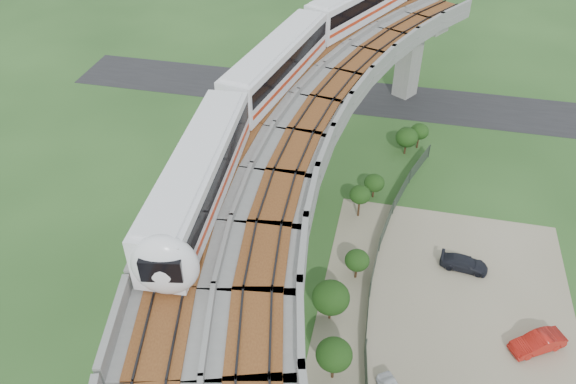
# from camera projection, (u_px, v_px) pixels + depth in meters

# --- Properties ---
(ground) EXTENTS (160.00, 160.00, 0.00)m
(ground) POSITION_uv_depth(u_px,v_px,m) (258.00, 278.00, 42.80)
(ground) COLOR #25471C
(ground) RESTS_ON ground
(dirt_lot) EXTENTS (18.00, 26.00, 0.04)m
(dirt_lot) POSITION_uv_depth(u_px,v_px,m) (446.00, 332.00, 38.86)
(dirt_lot) COLOR gray
(dirt_lot) RESTS_ON ground
(asphalt_road) EXTENTS (60.00, 8.00, 0.03)m
(asphalt_road) POSITION_uv_depth(u_px,v_px,m) (324.00, 93.00, 65.73)
(asphalt_road) COLOR #232326
(asphalt_road) RESTS_ON ground
(viaduct) EXTENTS (19.58, 73.98, 11.40)m
(viaduct) POSITION_uv_depth(u_px,v_px,m) (311.00, 192.00, 36.52)
(viaduct) COLOR #99968E
(viaduct) RESTS_ON ground
(metro_train) EXTENTS (21.70, 58.53, 3.64)m
(metro_train) POSITION_uv_depth(u_px,v_px,m) (340.00, 37.00, 48.10)
(metro_train) COLOR white
(metro_train) RESTS_ON ground
(fence) EXTENTS (3.87, 38.73, 1.50)m
(fence) POSITION_uv_depth(u_px,v_px,m) (388.00, 293.00, 40.67)
(fence) COLOR #2D382D
(fence) RESTS_ON ground
(tree_0) EXTENTS (1.83, 1.83, 2.71)m
(tree_0) POSITION_uv_depth(u_px,v_px,m) (420.00, 131.00, 55.62)
(tree_0) COLOR #382314
(tree_0) RESTS_ON ground
(tree_1) EXTENTS (2.20, 2.20, 2.84)m
(tree_1) POSITION_uv_depth(u_px,v_px,m) (407.00, 138.00, 54.80)
(tree_1) COLOR #382314
(tree_1) RESTS_ON ground
(tree_2) EXTENTS (1.82, 1.82, 2.36)m
(tree_2) POSITION_uv_depth(u_px,v_px,m) (374.00, 183.00, 49.59)
(tree_2) COLOR #382314
(tree_2) RESTS_ON ground
(tree_3) EXTENTS (1.80, 1.80, 3.10)m
(tree_3) POSITION_uv_depth(u_px,v_px,m) (360.00, 195.00, 47.10)
(tree_3) COLOR #382314
(tree_3) RESTS_ON ground
(tree_4) EXTENTS (1.86, 1.86, 2.64)m
(tree_4) POSITION_uv_depth(u_px,v_px,m) (357.00, 260.00, 41.74)
(tree_4) COLOR #382314
(tree_4) RESTS_ON ground
(tree_5) EXTENTS (2.65, 2.65, 3.32)m
(tree_5) POSITION_uv_depth(u_px,v_px,m) (331.00, 298.00, 38.46)
(tree_5) COLOR #382314
(tree_5) RESTS_ON ground
(tree_6) EXTENTS (2.31, 2.31, 3.40)m
(tree_6) POSITION_uv_depth(u_px,v_px,m) (334.00, 355.00, 34.58)
(tree_6) COLOR #382314
(tree_6) RESTS_ON ground
(car_red) EXTENTS (3.94, 3.10, 1.25)m
(car_red) POSITION_uv_depth(u_px,v_px,m) (538.00, 342.00, 37.38)
(car_red) COLOR #A9170F
(car_red) RESTS_ON dirt_lot
(car_dark) EXTENTS (3.77, 1.85, 1.05)m
(car_dark) POSITION_uv_depth(u_px,v_px,m) (464.00, 263.00, 43.28)
(car_dark) COLOR black
(car_dark) RESTS_ON dirt_lot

